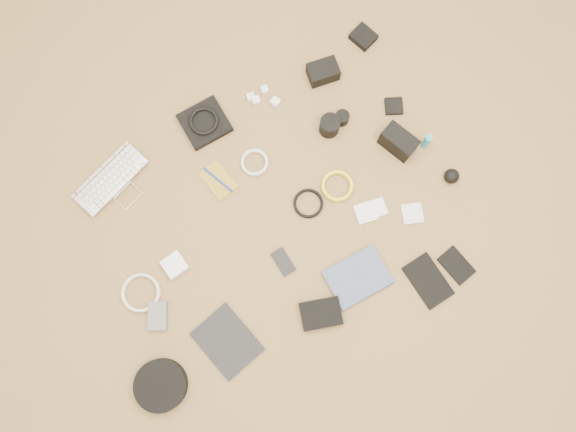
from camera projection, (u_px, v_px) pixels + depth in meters
name	position (u px, v px, depth m)	size (l,w,h in m)	color
room_shell	(272.00, 62.00, 0.89)	(4.04, 4.04, 2.58)	brown
laptop	(119.00, 187.00, 2.12)	(0.30, 0.21, 0.02)	silver
headphone_pouch	(205.00, 123.00, 2.17)	(0.17, 0.16, 0.03)	black
headphones	(204.00, 121.00, 2.15)	(0.11, 0.11, 0.01)	black
charger_a	(251.00, 97.00, 2.19)	(0.03, 0.03, 0.03)	white
charger_b	(256.00, 100.00, 2.19)	(0.03, 0.03, 0.03)	white
charger_c	(265.00, 89.00, 2.20)	(0.03, 0.03, 0.03)	white
charger_d	(275.00, 102.00, 2.18)	(0.03, 0.03, 0.03)	white
dslr_camera	(323.00, 72.00, 2.19)	(0.12, 0.08, 0.07)	black
lens_pouch	(363.00, 37.00, 2.23)	(0.08, 0.09, 0.03)	black
notebook_olive	(218.00, 180.00, 2.14)	(0.09, 0.14, 0.01)	olive
pen_blue	(218.00, 180.00, 2.13)	(0.01, 0.01, 0.14)	#1522AD
cable_white_a	(255.00, 163.00, 2.15)	(0.11, 0.11, 0.01)	silver
lens_a	(330.00, 126.00, 2.14)	(0.08, 0.08, 0.08)	black
lens_b	(342.00, 118.00, 2.16)	(0.05, 0.05, 0.05)	black
card_reader	(394.00, 106.00, 2.19)	(0.07, 0.07, 0.02)	black
power_brick	(175.00, 265.00, 2.06)	(0.08, 0.08, 0.03)	white
cable_white_b	(141.00, 293.00, 2.06)	(0.14, 0.14, 0.01)	silver
cable_black	(308.00, 204.00, 2.12)	(0.11, 0.11, 0.01)	black
cable_yellow	(337.00, 186.00, 2.13)	(0.12, 0.12, 0.01)	yellow
flash	(398.00, 142.00, 2.12)	(0.07, 0.14, 0.10)	black
lens_cleaner	(426.00, 142.00, 2.12)	(0.03, 0.03, 0.09)	teal
battery_charger	(158.00, 316.00, 2.03)	(0.07, 0.10, 0.03)	#5C5C61
tablet	(227.00, 341.00, 2.02)	(0.17, 0.22, 0.01)	black
phone	(283.00, 262.00, 2.08)	(0.05, 0.10, 0.01)	black
filter_case_left	(366.00, 213.00, 2.11)	(0.08, 0.08, 0.01)	silver
filter_case_mid	(377.00, 208.00, 2.12)	(0.07, 0.07, 0.01)	silver
filter_case_right	(412.00, 214.00, 2.11)	(0.08, 0.08, 0.01)	silver
air_blower	(452.00, 176.00, 2.11)	(0.06, 0.06, 0.06)	black
headphone_case	(161.00, 385.00, 1.98)	(0.19, 0.19, 0.05)	black
drive_case	(321.00, 314.00, 2.03)	(0.14, 0.10, 0.04)	black
paperback	(369.00, 297.00, 2.05)	(0.16, 0.22, 0.02)	#404D6C
notebook_black_a	(428.00, 281.00, 2.06)	(0.11, 0.18, 0.01)	black
notebook_black_b	(456.00, 265.00, 2.08)	(0.08, 0.13, 0.01)	black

